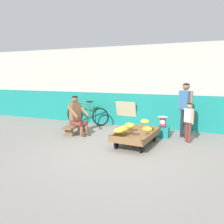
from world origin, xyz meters
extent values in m
plane|color=gray|center=(0.00, 0.00, 0.00)|extent=(80.00, 80.00, 0.00)
cube|color=#19847A|center=(0.00, 3.05, 0.57)|extent=(16.00, 0.30, 1.13)
cube|color=#B7B2A8|center=(0.00, 3.05, 1.92)|extent=(16.00, 0.30, 1.58)
cube|color=brown|center=(0.26, 0.90, 0.23)|extent=(0.96, 1.50, 0.05)
cube|color=brown|center=(-0.14, 0.93, 0.31)|extent=(0.16, 1.44, 0.10)
cube|color=brown|center=(0.66, 0.87, 0.31)|extent=(0.16, 1.44, 0.10)
cube|color=brown|center=(0.32, 1.60, 0.31)|extent=(0.84, 0.11, 0.10)
cube|color=brown|center=(0.20, 0.20, 0.31)|extent=(0.84, 0.11, 0.10)
cylinder|color=black|center=(-0.01, 1.43, 0.09)|extent=(0.06, 0.18, 0.18)
cylinder|color=black|center=(0.62, 1.38, 0.09)|extent=(0.06, 0.18, 0.18)
cylinder|color=black|center=(-0.09, 0.42, 0.09)|extent=(0.06, 0.18, 0.18)
cylinder|color=black|center=(0.53, 0.37, 0.09)|extent=(0.06, 0.18, 0.18)
ellipsoid|color=yellow|center=(-0.02, 0.68, 0.42)|extent=(0.28, 0.25, 0.13)
ellipsoid|color=gold|center=(-0.01, 0.83, 0.42)|extent=(0.29, 0.26, 0.13)
ellipsoid|color=yellow|center=(0.53, 0.94, 0.42)|extent=(0.29, 0.25, 0.13)
ellipsoid|color=yellow|center=(-0.07, 0.51, 0.42)|extent=(0.28, 0.24, 0.13)
ellipsoid|color=gold|center=(0.02, 1.17, 0.42)|extent=(0.26, 0.21, 0.13)
ellipsoid|color=yellow|center=(0.17, 0.59, 0.56)|extent=(0.29, 0.25, 0.13)
ellipsoid|color=yellow|center=(0.40, 1.20, 0.55)|extent=(0.28, 0.24, 0.13)
cube|color=brown|center=(-1.79, 1.35, 0.24)|extent=(0.35, 1.11, 0.05)
cube|color=brown|center=(-1.81, 1.74, 0.11)|extent=(0.24, 0.09, 0.22)
cube|color=brown|center=(-1.77, 0.97, 0.11)|extent=(0.24, 0.09, 0.22)
cylinder|color=brown|center=(-1.39, 1.29, 0.14)|extent=(0.10, 0.10, 0.27)
cube|color=#4C3D2D|center=(-1.33, 1.27, 0.02)|extent=(0.24, 0.16, 0.04)
cylinder|color=brown|center=(-1.57, 1.36, 0.32)|extent=(0.42, 0.27, 0.13)
cylinder|color=brown|center=(-1.45, 1.12, 0.14)|extent=(0.10, 0.10, 0.27)
cube|color=#4C3D2D|center=(-1.40, 1.10, 0.02)|extent=(0.24, 0.16, 0.04)
cylinder|color=brown|center=(-1.64, 1.19, 0.32)|extent=(0.42, 0.27, 0.13)
cube|color=brown|center=(-1.79, 1.35, 0.34)|extent=(0.31, 0.34, 0.14)
cube|color=brown|center=(-1.79, 1.35, 0.67)|extent=(0.29, 0.36, 0.52)
cylinder|color=brown|center=(-1.57, 1.48, 0.70)|extent=(0.46, 0.24, 0.36)
cylinder|color=brown|center=(-1.72, 1.11, 0.70)|extent=(0.46, 0.24, 0.36)
sphere|color=brown|center=(-1.79, 1.35, 1.05)|extent=(0.19, 0.19, 0.19)
ellipsoid|color=black|center=(-1.79, 1.35, 1.10)|extent=(0.17, 0.17, 0.09)
cube|color=#19847F|center=(0.73, 1.90, 0.15)|extent=(0.36, 0.28, 0.30)
cylinder|color=#28282D|center=(0.73, 1.90, 0.32)|extent=(0.20, 0.20, 0.03)
cube|color=#C6384C|center=(0.73, 1.90, 0.45)|extent=(0.16, 0.10, 0.24)
cylinder|color=white|center=(0.73, 1.84, 0.45)|extent=(0.13, 0.01, 0.13)
cylinder|color=#B2B5BA|center=(0.73, 1.90, 0.58)|extent=(0.30, 0.30, 0.01)
torus|color=black|center=(-2.55, 2.55, 0.32)|extent=(0.64, 0.05, 0.64)
torus|color=black|center=(-1.53, 2.56, 0.32)|extent=(0.64, 0.05, 0.64)
cylinder|color=#236B3D|center=(-2.04, 2.56, 0.52)|extent=(1.03, 0.04, 0.43)
cylinder|color=#236B3D|center=(-1.94, 2.56, 0.56)|extent=(0.04, 0.04, 0.48)
cylinder|color=#236B3D|center=(-2.25, 2.55, 0.76)|extent=(0.61, 0.04, 0.12)
cube|color=black|center=(-1.94, 2.56, 0.83)|extent=(0.20, 0.10, 0.05)
cylinder|color=black|center=(-2.55, 2.55, 0.78)|extent=(0.03, 0.48, 0.03)
cube|color=#C6B289|center=(-0.69, 2.89, 0.43)|extent=(0.70, 0.30, 0.86)
cylinder|color=#232328|center=(1.36, 2.03, 0.40)|extent=(0.10, 0.10, 0.80)
cylinder|color=#232328|center=(1.24, 2.13, 0.40)|extent=(0.10, 0.10, 0.80)
cube|color=#386693|center=(1.30, 2.08, 1.06)|extent=(0.37, 0.36, 0.52)
cylinder|color=brown|center=(1.46, 1.94, 1.04)|extent=(0.07, 0.07, 0.56)
cylinder|color=brown|center=(1.14, 2.22, 1.04)|extent=(0.07, 0.07, 0.56)
sphere|color=brown|center=(1.30, 2.08, 1.44)|extent=(0.19, 0.19, 0.19)
ellipsoid|color=black|center=(1.30, 2.08, 1.49)|extent=(0.17, 0.17, 0.09)
cylinder|color=brown|center=(1.48, 1.58, 0.27)|extent=(0.07, 0.07, 0.54)
cylinder|color=brown|center=(1.40, 1.65, 0.27)|extent=(0.07, 0.07, 0.54)
cube|color=silver|center=(1.44, 1.62, 0.72)|extent=(0.25, 0.25, 0.35)
cylinder|color=tan|center=(1.55, 1.52, 0.70)|extent=(0.05, 0.05, 0.38)
cylinder|color=tan|center=(1.34, 1.72, 0.70)|extent=(0.05, 0.05, 0.38)
sphere|color=tan|center=(1.44, 1.62, 0.98)|extent=(0.13, 0.13, 0.13)
ellipsoid|color=black|center=(1.44, 1.62, 1.01)|extent=(0.12, 0.12, 0.06)
camera|label=1|loc=(1.80, -4.43, 1.73)|focal=36.27mm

